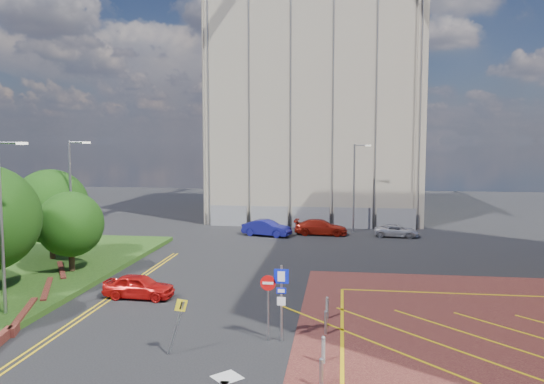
% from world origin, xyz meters
% --- Properties ---
extents(ground, '(140.00, 140.00, 0.00)m').
position_xyz_m(ground, '(0.00, 0.00, 0.00)').
color(ground, black).
rests_on(ground, ground).
extents(retaining_wall, '(6.06, 20.33, 0.40)m').
position_xyz_m(retaining_wall, '(-11.80, 2.00, 0.20)').
color(retaining_wall, maroon).
rests_on(retaining_wall, ground).
extents(tree_c, '(4.00, 4.00, 4.90)m').
position_xyz_m(tree_c, '(-13.50, 10.00, 3.19)').
color(tree_c, '#3D2B1C').
rests_on(tree_c, grass_bed).
extents(tree_d, '(5.00, 5.00, 6.08)m').
position_xyz_m(tree_d, '(-16.50, 13.00, 3.87)').
color(tree_d, '#3D2B1C').
rests_on(tree_d, grass_bed).
extents(lamp_left_near, '(1.53, 0.16, 8.00)m').
position_xyz_m(lamp_left_near, '(-12.42, 2.00, 4.66)').
color(lamp_left_near, '#9EA0A8').
rests_on(lamp_left_near, grass_bed).
extents(lamp_left_far, '(1.53, 0.16, 8.00)m').
position_xyz_m(lamp_left_far, '(-14.42, 12.00, 4.66)').
color(lamp_left_far, '#9EA0A8').
rests_on(lamp_left_far, grass_bed).
extents(lamp_back, '(1.53, 0.16, 8.00)m').
position_xyz_m(lamp_back, '(4.08, 28.00, 4.36)').
color(lamp_back, '#9EA0A8').
rests_on(lamp_back, ground).
extents(sign_cluster, '(1.17, 0.12, 3.20)m').
position_xyz_m(sign_cluster, '(0.30, 0.98, 1.95)').
color(sign_cluster, '#9EA0A8').
rests_on(sign_cluster, ground).
extents(warning_sign, '(0.80, 0.43, 2.24)m').
position_xyz_m(warning_sign, '(-3.27, -0.98, 1.43)').
color(warning_sign, '#9EA0A8').
rests_on(warning_sign, ground).
extents(bollard_row, '(0.14, 11.14, 0.90)m').
position_xyz_m(bollard_row, '(2.30, -1.67, 0.47)').
color(bollard_row, '#9EA0A8').
rests_on(bollard_row, forecourt).
extents(construction_building, '(21.20, 19.20, 22.00)m').
position_xyz_m(construction_building, '(0.00, 40.00, 11.00)').
color(construction_building, '#9F9382').
rests_on(construction_building, ground).
extents(construction_fence, '(21.60, 0.06, 2.00)m').
position_xyz_m(construction_fence, '(1.00, 30.00, 1.00)').
color(construction_fence, gray).
rests_on(construction_fence, ground).
extents(car_red_left, '(3.78, 1.66, 1.27)m').
position_xyz_m(car_red_left, '(-7.63, 6.05, 0.63)').
color(car_red_left, red).
rests_on(car_red_left, ground).
extents(car_blue_back, '(4.50, 2.58, 1.40)m').
position_xyz_m(car_blue_back, '(-3.53, 25.05, 0.70)').
color(car_blue_back, navy).
rests_on(car_blue_back, ground).
extents(car_red_back, '(4.73, 2.07, 1.35)m').
position_xyz_m(car_red_back, '(1.13, 26.25, 0.68)').
color(car_red_back, '#99180D').
rests_on(car_red_back, ground).
extents(car_silver_back, '(3.94, 2.09, 1.06)m').
position_xyz_m(car_silver_back, '(7.65, 26.09, 0.53)').
color(car_silver_back, silver).
rests_on(car_silver_back, ground).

